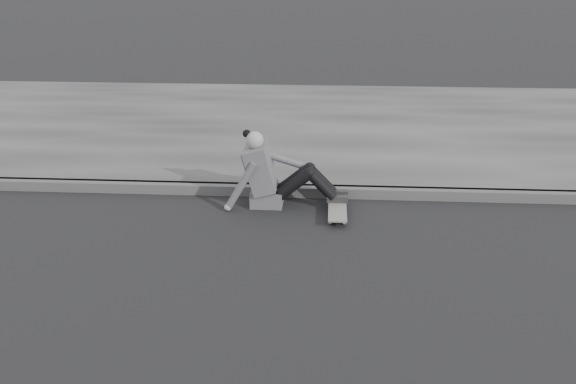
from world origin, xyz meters
TOP-DOWN VIEW (x-y plane):
  - ground at (0.00, 0.00)m, footprint 80.00×80.00m
  - curb at (0.00, 2.58)m, footprint 24.00×0.16m
  - sidewalk at (0.00, 5.60)m, footprint 24.00×6.00m
  - skateboard at (0.28, 2.02)m, footprint 0.20×0.78m
  - seated_woman at (-0.46, 2.27)m, footprint 1.38×0.46m

SIDE VIEW (x-z plane):
  - ground at x=0.00m, z-range 0.00..0.00m
  - curb at x=0.00m, z-range 0.00..0.12m
  - sidewalk at x=0.00m, z-range 0.00..0.12m
  - skateboard at x=0.28m, z-range 0.03..0.12m
  - seated_woman at x=-0.46m, z-range -0.08..0.80m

